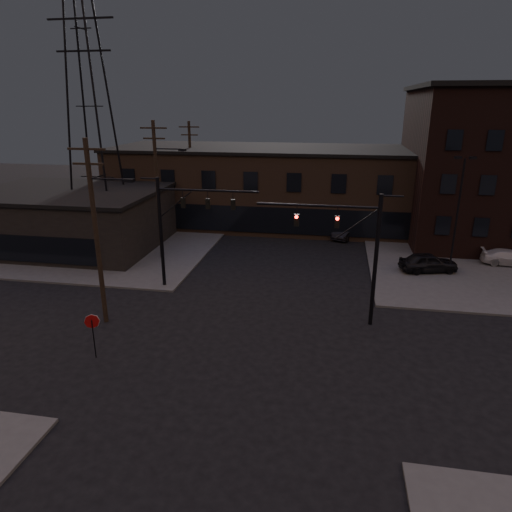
% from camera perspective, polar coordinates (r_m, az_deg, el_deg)
% --- Properties ---
extents(ground, '(140.00, 140.00, 0.00)m').
position_cam_1_polar(ground, '(25.18, -0.55, -11.90)').
color(ground, black).
rests_on(ground, ground).
extents(sidewalk_nw, '(30.00, 30.00, 0.15)m').
position_cam_1_polar(sidewalk_nw, '(52.11, -20.28, 3.32)').
color(sidewalk_nw, '#474744').
rests_on(sidewalk_nw, ground).
extents(building_row, '(40.00, 12.00, 8.00)m').
position_cam_1_polar(building_row, '(50.25, 5.40, 8.45)').
color(building_row, '#4D3728').
rests_on(building_row, ground).
extents(building_left, '(16.00, 12.00, 5.00)m').
position_cam_1_polar(building_left, '(45.56, -22.13, 4.18)').
color(building_left, black).
rests_on(building_left, ground).
extents(traffic_signal_near, '(7.12, 0.24, 8.00)m').
position_cam_1_polar(traffic_signal_near, '(27.02, 12.46, 1.26)').
color(traffic_signal_near, black).
rests_on(traffic_signal_near, ground).
extents(traffic_signal_far, '(7.12, 0.24, 8.00)m').
position_cam_1_polar(traffic_signal_far, '(32.18, -9.77, 4.36)').
color(traffic_signal_far, black).
rests_on(traffic_signal_far, ground).
extents(stop_sign, '(0.72, 0.33, 2.48)m').
position_cam_1_polar(stop_sign, '(25.26, -19.78, -8.24)').
color(stop_sign, black).
rests_on(stop_sign, ground).
extents(utility_pole_near, '(3.70, 0.28, 11.00)m').
position_cam_1_polar(utility_pole_near, '(27.80, -19.29, 3.15)').
color(utility_pole_near, black).
rests_on(utility_pole_near, ground).
extents(utility_pole_mid, '(3.70, 0.28, 11.50)m').
position_cam_1_polar(utility_pole_mid, '(38.74, -12.13, 8.30)').
color(utility_pole_mid, black).
rests_on(utility_pole_mid, ground).
extents(utility_pole_far, '(2.20, 0.28, 11.00)m').
position_cam_1_polar(utility_pole_far, '(50.29, -8.13, 10.42)').
color(utility_pole_far, black).
rests_on(utility_pole_far, ground).
extents(transmission_tower, '(7.00, 7.00, 25.00)m').
position_cam_1_polar(transmission_tower, '(45.07, -20.10, 17.18)').
color(transmission_tower, black).
rests_on(transmission_tower, ground).
extents(lot_light_a, '(1.50, 0.28, 9.14)m').
position_cam_1_polar(lot_light_a, '(37.15, 23.97, 5.71)').
color(lot_light_a, black).
rests_on(lot_light_a, ground).
extents(parked_car_lot_a, '(4.73, 2.81, 1.51)m').
position_cam_1_polar(parked_car_lot_a, '(38.24, 20.74, -0.74)').
color(parked_car_lot_a, black).
rests_on(parked_car_lot_a, sidewalk_ne).
extents(parked_car_lot_b, '(4.40, 2.12, 1.24)m').
position_cam_1_polar(parked_car_lot_b, '(42.66, 29.10, -0.17)').
color(parked_car_lot_b, silver).
rests_on(parked_car_lot_b, sidewalk_ne).
extents(car_crossing, '(3.19, 4.65, 1.45)m').
position_cam_1_polar(car_crossing, '(46.20, 11.28, 3.11)').
color(car_crossing, black).
rests_on(car_crossing, ground).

